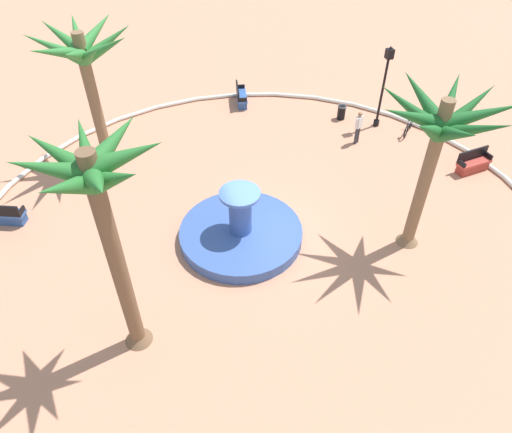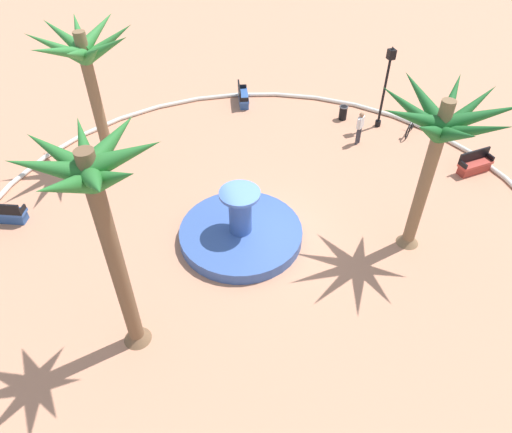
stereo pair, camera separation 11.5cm
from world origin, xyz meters
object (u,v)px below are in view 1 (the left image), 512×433
Objects in this scene: bench_north at (473,164)px; bench_west at (241,98)px; bicycle_red_frame at (409,126)px; palm_tree_mid_plaza at (84,61)px; palm_tree_by_curb at (440,131)px; palm_tree_near_fountain at (100,203)px; fountain at (241,232)px; lamppost at (384,81)px; bench_east at (4,216)px; trash_bin at (341,112)px; person_cyclist_helmet at (359,126)px.

bench_west is at bearing 40.97° from bench_north.
bench_west is 1.28× the size of bicycle_red_frame.
palm_tree_mid_plaza is 9.06m from bench_west.
palm_tree_near_fountain is at bearing 96.27° from palm_tree_by_curb.
fountain is at bearing 162.75° from bench_west.
palm_tree_mid_plaza is at bearing 68.73° from bench_north.
bench_east is at bearing 96.12° from lamppost.
lamppost reaches higher than trash_bin.
person_cyclist_helmet is (-1.11, 1.70, -1.47)m from lamppost.
person_cyclist_helmet reaches higher than bicycle_red_frame.
palm_tree_mid_plaza is 3.65× the size of bench_west.
palm_tree_by_curb is at bearing 147.93° from bicycle_red_frame.
palm_tree_by_curb is 4.68× the size of bicycle_red_frame.
trash_bin is 3.40m from bicycle_red_frame.
palm_tree_near_fountain reaches higher than lamppost.
palm_tree_by_curb is 8.35× the size of trash_bin.
palm_tree_mid_plaza is at bearing 89.99° from trash_bin.
palm_tree_mid_plaza reaches higher than bench_west.
palm_tree_by_curb reaches higher than bench_east.
palm_tree_by_curb is 13.42m from palm_tree_mid_plaza.
palm_tree_near_fountain reaches higher than fountain.
palm_tree_by_curb is 3.70× the size of person_cyclist_helmet.
person_cyclist_helmet is at bearing -101.31° from palm_tree_mid_plaza.
lamppost reaches higher than bench_north.
bench_east is at bearing 118.25° from bench_west.
bench_east is (-3.01, 4.18, -4.37)m from palm_tree_mid_plaza.
palm_tree_mid_plaza is 3.72× the size of bench_north.
bench_east is 1.02× the size of bench_north.
fountain is 0.75× the size of palm_tree_mid_plaza.
palm_tree_mid_plaza is 12.44m from trash_bin.
bench_west is (12.05, 2.76, -4.42)m from palm_tree_by_curb.
palm_tree_near_fountain is at bearing 124.13° from person_cyclist_helmet.
lamppost is at bearing -126.81° from bench_west.
bench_east is at bearing 125.76° from palm_tree_mid_plaza.
person_cyclist_helmet is at bearing -57.88° from fountain.
palm_tree_near_fountain is 16.22m from trash_bin.
person_cyclist_helmet is at bearing -143.15° from bench_west.
palm_tree_mid_plaza reaches higher than bench_north.
palm_tree_by_curb is 1.49× the size of lamppost.
lamppost is 2.48× the size of person_cyclist_helmet.
lamppost is 2.56m from bicycle_red_frame.
fountain is 2.79× the size of bench_north.
fountain is 9.10m from palm_tree_mid_plaza.
bench_west is 8.78m from bicycle_red_frame.
trash_bin is at bearing -7.73° from person_cyclist_helmet.
bench_west is at bearing 51.90° from bicycle_red_frame.
fountain is 2.73× the size of bench_west.
bench_north is at bearing -59.57° from palm_tree_by_curb.
bench_north is at bearing -133.70° from person_cyclist_helmet.
bench_north is at bearing -149.40° from trash_bin.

